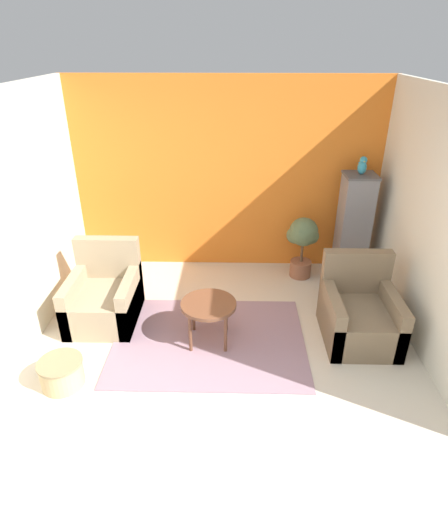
% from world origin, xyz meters
% --- Properties ---
extents(ground_plane, '(20.00, 20.00, 0.00)m').
position_xyz_m(ground_plane, '(0.00, 0.00, 0.00)').
color(ground_plane, beige).
rests_on(ground_plane, ground).
extents(wall_back_accent, '(4.28, 0.06, 2.64)m').
position_xyz_m(wall_back_accent, '(0.00, 3.21, 1.32)').
color(wall_back_accent, orange).
rests_on(wall_back_accent, ground_plane).
extents(wall_left, '(0.06, 3.18, 2.64)m').
position_xyz_m(wall_left, '(-2.11, 1.59, 1.32)').
color(wall_left, beige).
rests_on(wall_left, ground_plane).
extents(wall_right, '(0.06, 3.18, 2.64)m').
position_xyz_m(wall_right, '(2.11, 1.59, 1.32)').
color(wall_right, beige).
rests_on(wall_right, ground_plane).
extents(area_rug, '(2.12, 1.60, 0.01)m').
position_xyz_m(area_rug, '(-0.16, 1.31, 0.01)').
color(area_rug, gray).
rests_on(area_rug, ground_plane).
extents(coffee_table, '(0.60, 0.60, 0.50)m').
position_xyz_m(coffee_table, '(-0.16, 1.31, 0.45)').
color(coffee_table, brown).
rests_on(coffee_table, ground_plane).
extents(armchair_left, '(0.76, 0.88, 0.91)m').
position_xyz_m(armchair_left, '(-1.42, 1.72, 0.28)').
color(armchair_left, '#9E896B').
rests_on(armchair_left, ground_plane).
extents(armchair_right, '(0.76, 0.88, 0.91)m').
position_xyz_m(armchair_right, '(1.50, 1.44, 0.28)').
color(armchair_right, '#7A664C').
rests_on(armchair_right, ground_plane).
extents(birdcage, '(0.45, 0.45, 1.47)m').
position_xyz_m(birdcage, '(1.72, 2.85, 0.72)').
color(birdcage, '#555559').
rests_on(birdcage, ground_plane).
extents(parrot, '(0.11, 0.20, 0.24)m').
position_xyz_m(parrot, '(1.72, 2.85, 1.58)').
color(parrot, teal).
rests_on(parrot, birdcage).
extents(potted_plant, '(0.43, 0.39, 0.88)m').
position_xyz_m(potted_plant, '(1.05, 2.81, 0.56)').
color(potted_plant, brown).
rests_on(potted_plant, ground_plane).
extents(wicker_basket, '(0.43, 0.43, 0.28)m').
position_xyz_m(wicker_basket, '(-1.55, 0.61, 0.15)').
color(wicker_basket, tan).
rests_on(wicker_basket, ground_plane).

